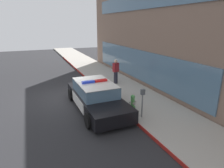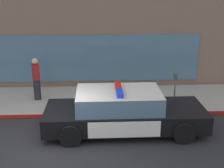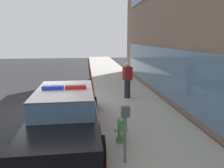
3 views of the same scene
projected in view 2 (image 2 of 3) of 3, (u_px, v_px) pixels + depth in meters
The scene contains 7 objects.
ground at pixel (51, 147), 9.12m from camera, with size 48.00×48.00×0.00m, color #262628.
sidewalk at pixel (64, 100), 12.55m from camera, with size 48.00×3.07×0.15m, color #A39E93.
curb_red_paint at pixel (59, 116), 11.08m from camera, with size 28.80×0.04×0.14m, color maroon.
police_cruiser at pixel (123, 111), 9.97m from camera, with size 5.20×2.15×1.49m.
fire_hydrant at pixel (148, 98), 11.56m from camera, with size 0.34×0.39×0.73m.
pedestrian_on_sidewalk at pixel (36, 79), 12.17m from camera, with size 0.37×0.46×1.71m.
parking_meter at pixel (175, 84), 11.35m from camera, with size 0.12×0.18×1.34m.
Camera 2 is at (1.46, -8.12, 4.69)m, focal length 49.05 mm.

